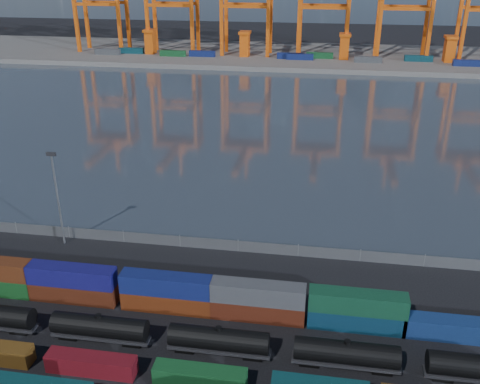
# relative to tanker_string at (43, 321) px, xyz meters

# --- Properties ---
(ground) EXTENTS (700.00, 700.00, 0.00)m
(ground) POSITION_rel_tanker_string_xyz_m (21.57, -3.01, -1.99)
(ground) COLOR black
(ground) RESTS_ON ground
(harbor_water) EXTENTS (700.00, 700.00, 0.00)m
(harbor_water) POSITION_rel_tanker_string_xyz_m (21.57, 101.99, -1.98)
(harbor_water) COLOR #2E3842
(harbor_water) RESTS_ON ground
(far_quay) EXTENTS (700.00, 70.00, 2.00)m
(far_quay) POSITION_rel_tanker_string_xyz_m (21.57, 206.99, -0.99)
(far_quay) COLOR #514F4C
(far_quay) RESTS_ON ground
(container_row_north) EXTENTS (141.15, 2.59, 5.53)m
(container_row_north) POSITION_rel_tanker_string_xyz_m (7.34, 7.71, 0.47)
(container_row_north) COLOR navy
(container_row_north) RESTS_ON ground
(tanker_string) EXTENTS (121.41, 2.77, 3.97)m
(tanker_string) POSITION_rel_tanker_string_xyz_m (0.00, 0.00, 0.00)
(tanker_string) COLOR black
(tanker_string) RESTS_ON ground
(waterfront_fence) EXTENTS (160.12, 0.12, 2.20)m
(waterfront_fence) POSITION_rel_tanker_string_xyz_m (21.57, 24.99, -0.99)
(waterfront_fence) COLOR #595B5E
(waterfront_fence) RESTS_ON ground
(yard_light_mast) EXTENTS (1.60, 0.40, 16.60)m
(yard_light_mast) POSITION_rel_tanker_string_xyz_m (-8.43, 22.99, 7.31)
(yard_light_mast) COLOR slate
(yard_light_mast) RESTS_ON ground
(quay_containers) EXTENTS (172.58, 10.99, 2.60)m
(quay_containers) POSITION_rel_tanker_string_xyz_m (10.58, 192.45, 1.31)
(quay_containers) COLOR navy
(quay_containers) RESTS_ON far_quay
(straddle_carriers) EXTENTS (140.00, 7.00, 11.10)m
(straddle_carriers) POSITION_rel_tanker_string_xyz_m (19.07, 196.99, 5.83)
(straddle_carriers) COLOR #EB5A10
(straddle_carriers) RESTS_ON far_quay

